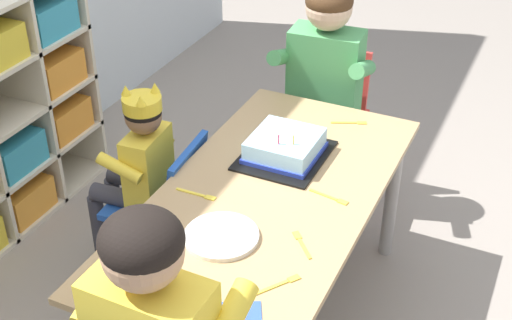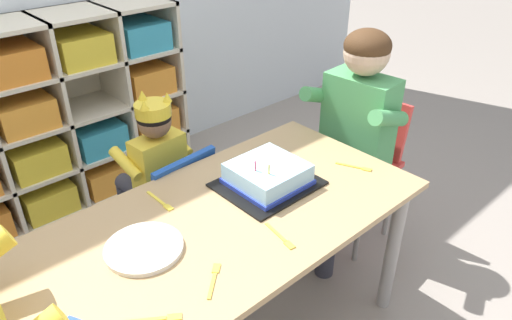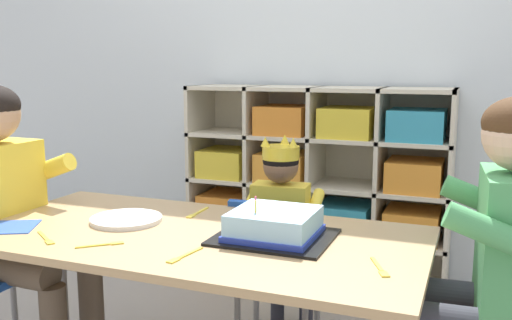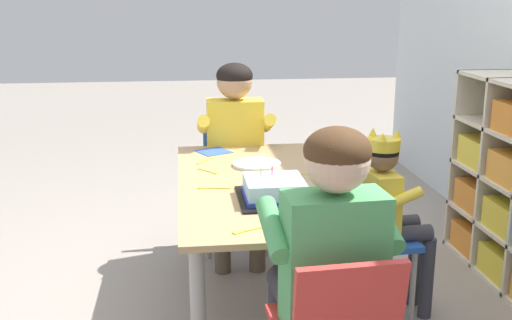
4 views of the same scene
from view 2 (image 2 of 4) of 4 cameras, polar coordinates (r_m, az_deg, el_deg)
name	(u,v)px [view 2 (image 2 of 4)]	position (r m, az deg, el deg)	size (l,w,h in m)	color
storage_cubby_shelf	(58,122)	(2.63, -22.79, 4.28)	(1.34, 0.35, 1.00)	beige
activity_table	(221,239)	(1.56, -4.21, -9.46)	(1.36, 0.67, 0.61)	tan
classroom_chair_blue	(172,202)	(2.00, -10.06, -5.02)	(0.34, 0.35, 0.64)	#1E4CA8
child_with_crown	(153,163)	(2.00, -12.30, -0.39)	(0.31, 0.31, 0.85)	yellow
classroom_chair_guest_side	(360,156)	(2.26, 12.45, 0.48)	(0.37, 0.37, 0.69)	red
guest_at_table_side	(351,124)	(2.08, 11.37, 4.32)	(0.44, 0.42, 1.03)	#4C9E5B
birthday_cake_on_tray	(268,176)	(1.64, 1.41, -1.98)	(0.33, 0.28, 0.12)	black
paper_plate_stack	(144,248)	(1.42, -13.35, -10.29)	(0.23, 0.23, 0.01)	white
fork_by_napkin	(356,167)	(1.80, 11.96, -0.84)	(0.07, 0.13, 0.00)	yellow
fork_beside_plate_stack	(214,278)	(1.31, -5.11, -13.99)	(0.11, 0.10, 0.00)	yellow
fork_scattered_mid_table	(281,237)	(1.43, 3.04, -9.27)	(0.04, 0.14, 0.00)	yellow
fork_near_cake_tray	(161,202)	(1.61, -11.38, -4.97)	(0.02, 0.14, 0.00)	yellow
fork_at_table_front_edge	(156,319)	(1.23, -11.90, -18.22)	(0.13, 0.09, 0.00)	yellow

